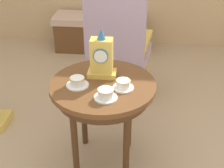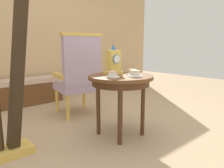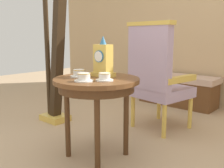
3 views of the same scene
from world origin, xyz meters
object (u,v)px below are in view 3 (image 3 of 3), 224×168
at_px(side_table, 97,88).
at_px(window_bench, 178,90).
at_px(teacup_right, 84,77).
at_px(teacup_center, 105,77).
at_px(harp, 55,60).
at_px(armchair, 156,75).
at_px(mantel_clock, 103,60).
at_px(teacup_left, 79,73).

height_order(side_table, window_bench, side_table).
distance_m(side_table, teacup_right, 0.21).
xyz_separation_m(teacup_center, harp, (-1.14, 0.39, 0.04)).
height_order(armchair, harp, harp).
height_order(teacup_right, mantel_clock, mantel_clock).
height_order(teacup_left, teacup_right, teacup_right).
bearing_deg(side_table, window_bench, 98.23).
bearing_deg(teacup_right, harp, 153.94).
relative_size(teacup_left, armchair, 0.13).
bearing_deg(teacup_left, mantel_clock, 46.02).
xyz_separation_m(side_table, teacup_right, (0.04, -0.17, 0.11)).
xyz_separation_m(teacup_right, harp, (-1.04, 0.51, 0.03)).
relative_size(side_table, teacup_center, 5.16).
height_order(teacup_left, teacup_center, teacup_left).
bearing_deg(window_bench, harp, -113.51).
relative_size(teacup_center, armchair, 0.12).
bearing_deg(armchair, harp, -152.89).
height_order(teacup_center, window_bench, teacup_center).
bearing_deg(window_bench, teacup_center, -78.26).
bearing_deg(harp, window_bench, 66.49).
bearing_deg(teacup_right, side_table, 102.62).
bearing_deg(side_table, harp, 161.48).
distance_m(teacup_center, mantel_clock, 0.24).
bearing_deg(armchair, teacup_left, -101.42).
bearing_deg(teacup_left, teacup_right, -32.55).
distance_m(side_table, teacup_left, 0.20).
bearing_deg(window_bench, teacup_right, -81.42).
bearing_deg(window_bench, mantel_clock, -81.86).
distance_m(teacup_center, armchair, 0.92).
bearing_deg(teacup_right, mantel_clock, 101.61).
bearing_deg(teacup_left, side_table, 17.24).
bearing_deg(teacup_center, armchair, 96.77).
distance_m(side_table, armchair, 0.86).
height_order(mantel_clock, window_bench, mantel_clock).
bearing_deg(teacup_left, armchair, 78.58).
height_order(harp, window_bench, harp).
bearing_deg(harp, side_table, -18.52).
bearing_deg(armchair, mantel_clock, -93.29).
bearing_deg(window_bench, armchair, -74.32).
relative_size(side_table, mantel_clock, 2.07).
relative_size(armchair, harp, 0.63).
height_order(teacup_left, armchair, armchair).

